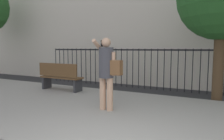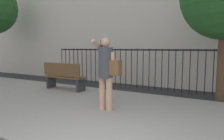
% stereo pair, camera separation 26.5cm
% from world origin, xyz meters
% --- Properties ---
extents(sidewalk, '(28.00, 4.40, 0.15)m').
position_xyz_m(sidewalk, '(0.00, 2.20, 0.07)').
color(sidewalk, gray).
rests_on(sidewalk, ground).
extents(iron_fence, '(12.03, 0.04, 1.60)m').
position_xyz_m(iron_fence, '(0.00, 5.90, 1.02)').
color(iron_fence, black).
rests_on(iron_fence, ground).
extents(pedestrian_on_phone, '(0.66, 0.50, 1.71)m').
position_xyz_m(pedestrian_on_phone, '(-1.11, 2.20, 1.15)').
color(pedestrian_on_phone, tan).
rests_on(pedestrian_on_phone, sidewalk).
extents(street_bench, '(1.60, 0.45, 0.95)m').
position_xyz_m(street_bench, '(-3.68, 3.52, 0.65)').
color(street_bench, brown).
rests_on(street_bench, sidewalk).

